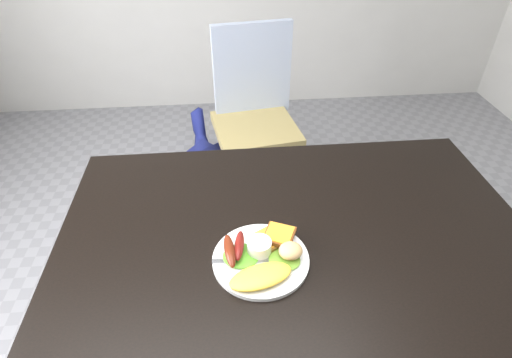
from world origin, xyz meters
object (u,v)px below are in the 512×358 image
(person, at_px, (225,85))
(plate, at_px, (261,259))
(dining_table, at_px, (296,238))
(dining_chair, at_px, (256,129))

(person, height_order, plate, person)
(dining_table, xyz_separation_m, person, (-0.16, 0.73, 0.10))
(plate, bearing_deg, dining_chair, 85.38)
(dining_table, height_order, plate, plate)
(dining_table, distance_m, person, 0.76)
(dining_chair, xyz_separation_m, person, (-0.15, -0.30, 0.38))
(dining_chair, height_order, person, person)
(dining_chair, height_order, plate, plate)
(dining_chair, distance_m, person, 0.50)
(dining_table, distance_m, plate, 0.13)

